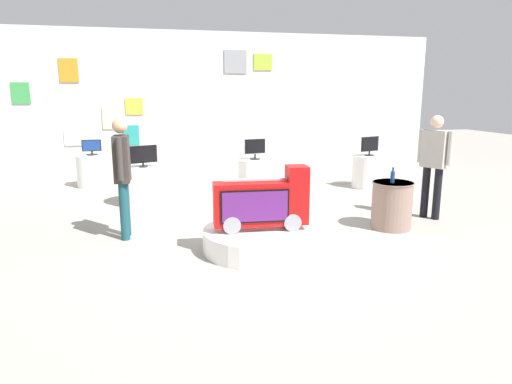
% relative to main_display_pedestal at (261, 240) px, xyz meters
% --- Properties ---
extents(ground_plane, '(30.00, 30.00, 0.00)m').
position_rel_main_display_pedestal_xyz_m(ground_plane, '(0.29, 0.46, -0.14)').
color(ground_plane, '#9E998E').
extents(back_wall_display, '(11.51, 0.13, 3.38)m').
position_rel_main_display_pedestal_xyz_m(back_wall_display, '(0.27, 5.86, 1.55)').
color(back_wall_display, silver).
rests_on(back_wall_display, ground).
extents(main_display_pedestal, '(1.48, 1.48, 0.28)m').
position_rel_main_display_pedestal_xyz_m(main_display_pedestal, '(0.00, 0.00, 0.00)').
color(main_display_pedestal, white).
rests_on(main_display_pedestal, ground).
extents(novelty_firetruck_tv, '(1.22, 0.42, 0.81)m').
position_rel_main_display_pedestal_xyz_m(novelty_firetruck_tv, '(0.02, -0.01, 0.47)').
color(novelty_firetruck_tv, gray).
rests_on(novelty_firetruck_tv, main_display_pedestal).
extents(display_pedestal_left_rear, '(0.68, 0.68, 0.68)m').
position_rel_main_display_pedestal_xyz_m(display_pedestal_left_rear, '(0.75, 3.33, 0.20)').
color(display_pedestal_left_rear, white).
rests_on(display_pedestal_left_rear, ground).
extents(tv_on_left_rear, '(0.47, 0.20, 0.42)m').
position_rel_main_display_pedestal_xyz_m(tv_on_left_rear, '(0.75, 3.32, 0.77)').
color(tv_on_left_rear, black).
rests_on(tv_on_left_rear, display_pedestal_left_rear).
extents(display_pedestal_center_rear, '(0.69, 0.69, 0.68)m').
position_rel_main_display_pedestal_xyz_m(display_pedestal_center_rear, '(-2.45, 4.78, 0.20)').
color(display_pedestal_center_rear, white).
rests_on(display_pedestal_center_rear, ground).
extents(tv_on_center_rear, '(0.39, 0.23, 0.32)m').
position_rel_main_display_pedestal_xyz_m(tv_on_center_rear, '(-2.45, 4.77, 0.70)').
color(tv_on_center_rear, black).
rests_on(tv_on_center_rear, display_pedestal_center_rear).
extents(display_pedestal_right_rear, '(0.86, 0.86, 0.68)m').
position_rel_main_display_pedestal_xyz_m(display_pedestal_right_rear, '(-1.41, 2.90, 0.20)').
color(display_pedestal_right_rear, white).
rests_on(display_pedestal_right_rear, ground).
extents(tv_on_right_rear, '(0.51, 0.21, 0.38)m').
position_rel_main_display_pedestal_xyz_m(tv_on_right_rear, '(-1.41, 2.90, 0.75)').
color(tv_on_right_rear, black).
rests_on(tv_on_right_rear, display_pedestal_right_rear).
extents(display_pedestal_far_right, '(0.69, 0.69, 0.68)m').
position_rel_main_display_pedestal_xyz_m(display_pedestal_far_right, '(3.21, 3.25, 0.20)').
color(display_pedestal_far_right, white).
rests_on(display_pedestal_far_right, ground).
extents(tv_on_far_right, '(0.45, 0.20, 0.40)m').
position_rel_main_display_pedestal_xyz_m(tv_on_far_right, '(3.20, 3.25, 0.76)').
color(tv_on_far_right, black).
rests_on(tv_on_far_right, display_pedestal_far_right).
extents(side_table_round, '(0.61, 0.61, 0.70)m').
position_rel_main_display_pedestal_xyz_m(side_table_round, '(2.13, 0.47, 0.22)').
color(side_table_round, gray).
rests_on(side_table_round, ground).
extents(bottle_on_side_table, '(0.06, 0.06, 0.23)m').
position_rel_main_display_pedestal_xyz_m(bottle_on_side_table, '(2.09, 0.43, 0.65)').
color(bottle_on_side_table, navy).
rests_on(bottle_on_side_table, side_table_round).
extents(shopper_browsing_near_truck, '(0.22, 0.56, 1.65)m').
position_rel_main_display_pedestal_xyz_m(shopper_browsing_near_truck, '(-1.70, 0.97, 0.82)').
color(shopper_browsing_near_truck, '#194751').
rests_on(shopper_browsing_near_truck, ground).
extents(shopper_browsing_rear, '(0.36, 0.50, 1.64)m').
position_rel_main_display_pedestal_xyz_m(shopper_browsing_rear, '(3.04, 0.82, 0.82)').
color(shopper_browsing_rear, black).
rests_on(shopper_browsing_rear, ground).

